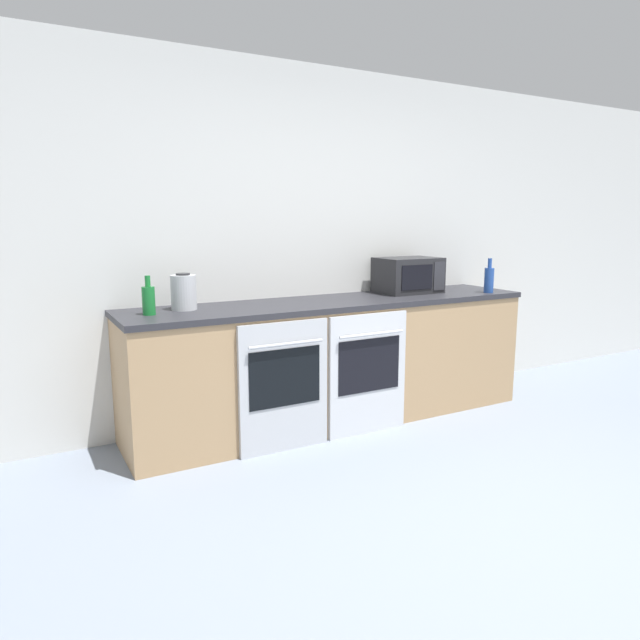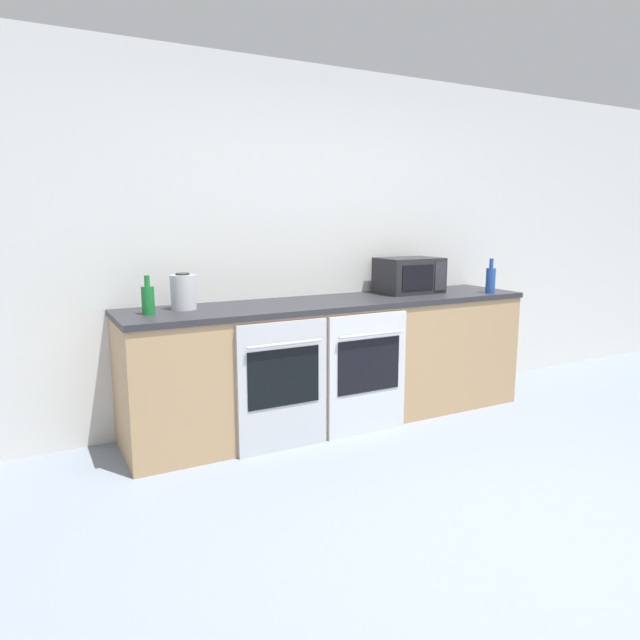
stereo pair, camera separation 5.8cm
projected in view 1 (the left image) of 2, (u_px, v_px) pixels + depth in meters
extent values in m
plane|color=gray|center=(555.00, 552.00, 2.59)|extent=(16.00, 16.00, 0.00)
cube|color=silver|center=(312.00, 244.00, 4.37)|extent=(10.00, 0.06, 2.60)
cube|color=tan|center=(335.00, 364.00, 4.21)|extent=(3.05, 0.64, 0.87)
cube|color=#28282D|center=(335.00, 303.00, 4.13)|extent=(3.07, 0.67, 0.04)
cube|color=#B7BABF|center=(284.00, 387.00, 3.65)|extent=(0.62, 0.03, 0.85)
cube|color=black|center=(285.00, 378.00, 3.62)|extent=(0.49, 0.01, 0.37)
cylinder|color=#B7BABF|center=(286.00, 344.00, 3.57)|extent=(0.51, 0.02, 0.02)
cube|color=silver|center=(368.00, 374.00, 3.96)|extent=(0.62, 0.03, 0.85)
cube|color=black|center=(369.00, 365.00, 3.93)|extent=(0.49, 0.01, 0.37)
cylinder|color=silver|center=(372.00, 334.00, 3.87)|extent=(0.51, 0.02, 0.02)
cube|color=#232326|center=(408.00, 275.00, 4.53)|extent=(0.49, 0.34, 0.28)
cube|color=black|center=(417.00, 277.00, 4.36)|extent=(0.29, 0.01, 0.19)
cube|color=#2D2D33|center=(439.00, 276.00, 4.46)|extent=(0.11, 0.01, 0.22)
cylinder|color=#234793|center=(489.00, 280.00, 4.53)|extent=(0.07, 0.07, 0.20)
cylinder|color=#234793|center=(490.00, 263.00, 4.51)|extent=(0.03, 0.03, 0.08)
cylinder|color=#19722D|center=(149.00, 301.00, 3.48)|extent=(0.08, 0.08, 0.17)
cylinder|color=#19722D|center=(148.00, 281.00, 3.45)|extent=(0.03, 0.03, 0.07)
cylinder|color=#B7BABF|center=(184.00, 292.00, 3.67)|extent=(0.16, 0.16, 0.22)
cylinder|color=#262628|center=(183.00, 274.00, 3.65)|extent=(0.09, 0.09, 0.01)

